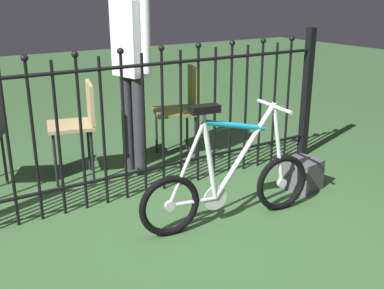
% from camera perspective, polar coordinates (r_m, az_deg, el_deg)
% --- Properties ---
extents(ground_plane, '(20.00, 20.00, 0.00)m').
position_cam_1_polar(ground_plane, '(3.24, -0.37, -10.84)').
color(ground_plane, '#395F34').
extents(iron_fence, '(3.69, 0.07, 1.26)m').
position_cam_1_polar(iron_fence, '(3.59, -7.41, 2.86)').
color(iron_fence, black).
rests_on(iron_fence, ground).
extents(bicycle, '(1.34, 0.40, 0.88)m').
position_cam_1_polar(bicycle, '(3.27, 4.56, -4.79)').
color(bicycle, black).
rests_on(bicycle, ground).
extents(chair_tan, '(0.47, 0.46, 0.85)m').
position_cam_1_polar(chair_tan, '(4.09, -13.79, 3.02)').
color(chair_tan, black).
rests_on(chair_tan, ground).
extents(chair_olive, '(0.50, 0.50, 0.89)m').
position_cam_1_polar(chair_olive, '(4.51, -1.07, 5.09)').
color(chair_olive, black).
rests_on(chair_olive, ground).
extents(person_visitor, '(0.25, 0.46, 1.76)m').
position_cam_1_polar(person_visitor, '(4.04, -7.58, 10.96)').
color(person_visitor, '#2D2D33').
rests_on(person_visitor, ground).
extents(display_crate, '(0.29, 0.29, 0.26)m').
position_cam_1_polar(display_crate, '(3.98, 13.49, -3.57)').
color(display_crate, '#4C4C51').
rests_on(display_crate, ground).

